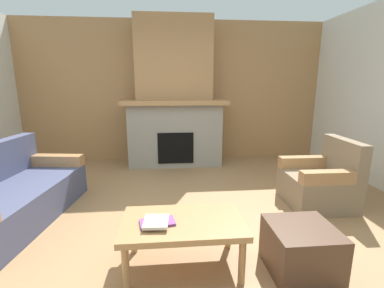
{
  "coord_description": "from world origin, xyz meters",
  "views": [
    {
      "loc": [
        -0.15,
        -2.54,
        1.53
      ],
      "look_at": [
        0.19,
        1.05,
        0.72
      ],
      "focal_mm": 25.49,
      "sensor_mm": 36.0,
      "label": 1
    }
  ],
  "objects_px": {
    "fireplace": "(174,103)",
    "couch": "(10,197)",
    "armchair": "(321,182)",
    "coffee_table": "(183,226)",
    "ottoman": "(301,249)"
  },
  "relations": [
    {
      "from": "fireplace",
      "to": "couch",
      "type": "relative_size",
      "value": 1.42
    },
    {
      "from": "armchair",
      "to": "coffee_table",
      "type": "distance_m",
      "value": 2.11
    },
    {
      "from": "ottoman",
      "to": "armchair",
      "type": "bearing_deg",
      "value": 54.43
    },
    {
      "from": "coffee_table",
      "to": "couch",
      "type": "bearing_deg",
      "value": 152.62
    },
    {
      "from": "couch",
      "to": "ottoman",
      "type": "height_order",
      "value": "couch"
    },
    {
      "from": "couch",
      "to": "fireplace",
      "type": "bearing_deg",
      "value": 48.26
    },
    {
      "from": "couch",
      "to": "coffee_table",
      "type": "bearing_deg",
      "value": -27.38
    },
    {
      "from": "ottoman",
      "to": "fireplace",
      "type": "bearing_deg",
      "value": 105.86
    },
    {
      "from": "couch",
      "to": "armchair",
      "type": "relative_size",
      "value": 2.23
    },
    {
      "from": "couch",
      "to": "coffee_table",
      "type": "relative_size",
      "value": 1.9
    },
    {
      "from": "coffee_table",
      "to": "ottoman",
      "type": "xyz_separation_m",
      "value": [
        0.96,
        -0.14,
        -0.18
      ]
    },
    {
      "from": "couch",
      "to": "armchair",
      "type": "xyz_separation_m",
      "value": [
        3.71,
        0.09,
        0.01
      ]
    },
    {
      "from": "fireplace",
      "to": "coffee_table",
      "type": "xyz_separation_m",
      "value": [
        -0.03,
        -3.12,
        -0.79
      ]
    },
    {
      "from": "fireplace",
      "to": "couch",
      "type": "xyz_separation_m",
      "value": [
        -1.92,
        -2.15,
        -0.88
      ]
    },
    {
      "from": "fireplace",
      "to": "ottoman",
      "type": "bearing_deg",
      "value": -74.14
    }
  ]
}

